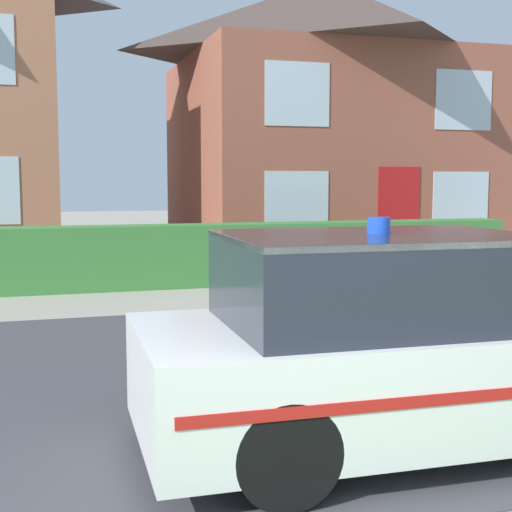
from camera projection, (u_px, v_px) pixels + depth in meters
name	position (u px, v px, depth m)	size (l,w,h in m)	color
road_strip	(184.00, 377.00, 6.60)	(28.00, 6.34, 0.01)	#424247
garden_hedge	(191.00, 255.00, 12.22)	(11.95, 0.67, 1.06)	#3D7F38
police_car	(407.00, 345.00, 4.83)	(3.84, 1.67, 1.57)	black
house_right	(325.00, 115.00, 18.20)	(7.43, 6.80, 6.82)	#93513D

